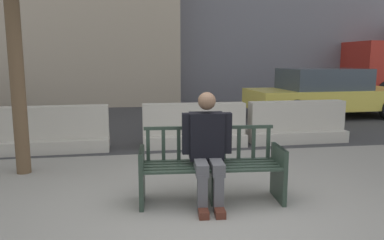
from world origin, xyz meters
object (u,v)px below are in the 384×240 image
at_px(jersey_barrier_centre, 194,129).
at_px(jersey_barrier_right, 296,125).
at_px(seated_person, 207,146).
at_px(car_taxi_near, 326,93).
at_px(jersey_barrier_left, 54,133).
at_px(street_bench, 211,169).

relative_size(jersey_barrier_centre, jersey_barrier_right, 1.00).
height_order(seated_person, car_taxi_near, car_taxi_near).
relative_size(seated_person, car_taxi_near, 0.28).
distance_m(seated_person, car_taxi_near, 7.66).
bearing_deg(jersey_barrier_right, jersey_barrier_centre, -178.65).
relative_size(jersey_barrier_centre, car_taxi_near, 0.43).
relative_size(seated_person, jersey_barrier_left, 0.65).
distance_m(jersey_barrier_centre, jersey_barrier_left, 2.63).
xyz_separation_m(street_bench, jersey_barrier_centre, (0.26, 2.90, -0.06)).
distance_m(jersey_barrier_right, car_taxi_near, 3.79).
bearing_deg(car_taxi_near, jersey_barrier_centre, -145.22).
distance_m(seated_person, jersey_barrier_left, 3.74).
relative_size(street_bench, car_taxi_near, 0.37).
xyz_separation_m(jersey_barrier_left, jersey_barrier_right, (4.78, 0.10, 0.00)).
distance_m(jersey_barrier_left, car_taxi_near, 7.71).
xyz_separation_m(seated_person, jersey_barrier_left, (-2.31, 2.91, -0.35)).
bearing_deg(street_bench, jersey_barrier_centre, 84.87).
distance_m(seated_person, jersey_barrier_centre, 3.00).
distance_m(street_bench, car_taxi_near, 7.59).
xyz_separation_m(street_bench, car_taxi_near, (4.67, 5.97, 0.31)).
xyz_separation_m(street_bench, seated_person, (-0.06, -0.05, 0.29)).
xyz_separation_m(street_bench, jersey_barrier_left, (-2.37, 2.86, -0.06)).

